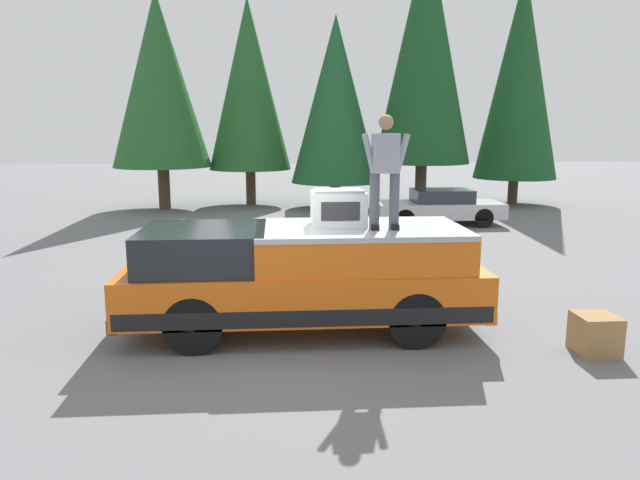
# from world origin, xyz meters

# --- Properties ---
(ground_plane) EXTENTS (90.00, 90.00, 0.00)m
(ground_plane) POSITION_xyz_m (0.00, 0.00, 0.00)
(ground_plane) COLOR slate
(pickup_truck) EXTENTS (2.01, 5.54, 1.65)m
(pickup_truck) POSITION_xyz_m (0.35, -0.65, 0.87)
(pickup_truck) COLOR orange
(pickup_truck) RESTS_ON ground
(compressor_unit) EXTENTS (0.65, 0.84, 0.56)m
(compressor_unit) POSITION_xyz_m (0.51, -1.21, 1.93)
(compressor_unit) COLOR silver
(compressor_unit) RESTS_ON pickup_truck
(person_on_truck_bed) EXTENTS (0.29, 0.72, 1.69)m
(person_on_truck_bed) POSITION_xyz_m (0.10, -1.86, 2.55)
(person_on_truck_bed) COLOR #4C515B
(person_on_truck_bed) RESTS_ON pickup_truck
(parked_car_silver) EXTENTS (1.64, 4.10, 1.16)m
(parked_car_silver) POSITION_xyz_m (10.41, -5.58, 0.58)
(parked_car_silver) COLOR silver
(parked_car_silver) RESTS_ON ground
(wooden_crate) EXTENTS (0.56, 0.56, 0.56)m
(wooden_crate) POSITION_xyz_m (-0.94, -4.72, 0.28)
(wooden_crate) COLOR olive
(wooden_crate) RESTS_ON ground
(conifer_far_left) EXTENTS (3.33, 3.33, 9.31)m
(conifer_far_left) POSITION_xyz_m (15.40, -10.08, 5.19)
(conifer_far_left) COLOR #4C3826
(conifer_far_left) RESTS_ON ground
(conifer_left) EXTENTS (3.76, 3.76, 10.61)m
(conifer_left) POSITION_xyz_m (14.95, -6.05, 6.16)
(conifer_left) COLOR #4C3826
(conifer_left) RESTS_ON ground
(conifer_center_left) EXTENTS (3.48, 3.48, 7.40)m
(conifer_center_left) POSITION_xyz_m (14.92, -2.59, 4.19)
(conifer_center_left) COLOR #4C3826
(conifer_center_left) RESTS_ON ground
(conifer_center_right) EXTENTS (3.33, 3.33, 8.22)m
(conifer_center_right) POSITION_xyz_m (16.06, 0.81, 4.83)
(conifer_center_right) COLOR #4C3826
(conifer_center_right) RESTS_ON ground
(conifer_right) EXTENTS (3.76, 3.76, 8.21)m
(conifer_right) POSITION_xyz_m (15.04, 4.16, 4.91)
(conifer_right) COLOR #4C3826
(conifer_right) RESTS_ON ground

